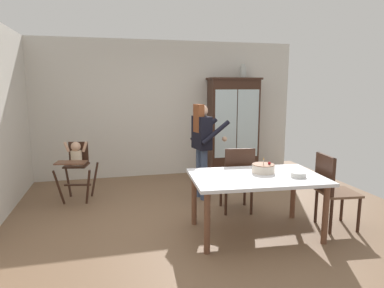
{
  "coord_description": "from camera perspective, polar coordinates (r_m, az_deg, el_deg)",
  "views": [
    {
      "loc": [
        -1.16,
        -4.12,
        1.8
      ],
      "look_at": [
        0.04,
        0.7,
        0.95
      ],
      "focal_mm": 31.4,
      "sensor_mm": 36.0,
      "label": 1
    }
  ],
  "objects": [
    {
      "name": "dining_chair_far_side",
      "position": [
        4.84,
        7.8,
        -5.27
      ],
      "size": [
        0.5,
        0.5,
        0.96
      ],
      "rotation": [
        0.0,
        0.0,
        3.0
      ],
      "color": "#382116",
      "rests_on": "ground_plane"
    },
    {
      "name": "ceramic_vase",
      "position": [
        7.02,
        8.65,
        12.04
      ],
      "size": [
        0.13,
        0.13,
        0.27
      ],
      "color": "#B2B7B2",
      "rests_on": "china_cabinet"
    },
    {
      "name": "dining_chair_right_end",
      "position": [
        4.64,
        22.55,
        -6.61
      ],
      "size": [
        0.49,
        0.49,
        0.96
      ],
      "rotation": [
        0.0,
        0.0,
        1.46
      ],
      "color": "#382116",
      "rests_on": "ground_plane"
    },
    {
      "name": "birthday_cake",
      "position": [
        4.29,
        12.01,
        -4.06
      ],
      "size": [
        0.28,
        0.28,
        0.19
      ],
      "color": "beige",
      "rests_on": "dining_table"
    },
    {
      "name": "adult_person",
      "position": [
        5.34,
        1.74,
        0.76
      ],
      "size": [
        0.57,
        0.56,
        1.53
      ],
      "rotation": [
        0.0,
        0.0,
        1.76
      ],
      "color": "#3D4C6B",
      "rests_on": "ground_plane"
    },
    {
      "name": "ground_plane",
      "position": [
        4.64,
        1.69,
        -13.1
      ],
      "size": [
        6.24,
        6.24,
        0.0
      ],
      "primitive_type": "plane",
      "color": "brown"
    },
    {
      "name": "wall_back",
      "position": [
        6.86,
        -4.19,
        5.94
      ],
      "size": [
        5.32,
        0.06,
        2.7
      ],
      "primitive_type": "cube",
      "color": "beige",
      "rests_on": "ground_plane"
    },
    {
      "name": "dining_table",
      "position": [
        4.17,
        10.85,
        -6.44
      ],
      "size": [
        1.64,
        1.09,
        0.74
      ],
      "color": "silver",
      "rests_on": "ground_plane"
    },
    {
      "name": "serving_bowl",
      "position": [
        4.21,
        17.59,
        -4.96
      ],
      "size": [
        0.18,
        0.18,
        0.05
      ],
      "primitive_type": "cylinder",
      "color": "silver",
      "rests_on": "dining_table"
    },
    {
      "name": "high_chair_with_toddler",
      "position": [
        5.6,
        -19.05,
        -2.62
      ],
      "size": [
        0.67,
        0.76,
        0.95
      ],
      "rotation": [
        0.0,
        0.0,
        -0.19
      ],
      "color": "#382116",
      "rests_on": "ground_plane"
    },
    {
      "name": "china_cabinet",
      "position": [
        6.99,
        6.99,
        3.04
      ],
      "size": [
        1.06,
        0.48,
        1.98
      ],
      "color": "#382116",
      "rests_on": "ground_plane"
    }
  ]
}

